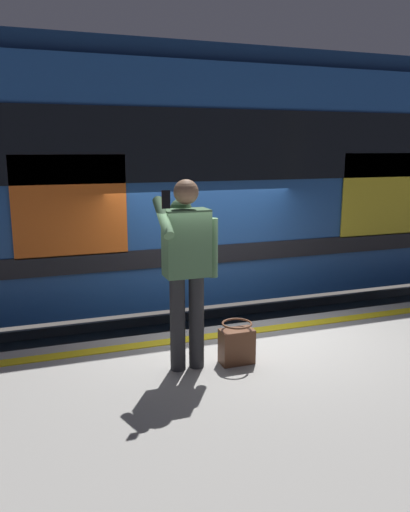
# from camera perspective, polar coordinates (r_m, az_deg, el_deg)

# --- Properties ---
(ground_plane) EXTENTS (25.16, 25.16, 0.00)m
(ground_plane) POSITION_cam_1_polar(r_m,az_deg,el_deg) (6.39, 2.71, -16.38)
(ground_plane) COLOR #4C4742
(platform) EXTENTS (13.71, 4.53, 1.03)m
(platform) POSITION_cam_1_polar(r_m,az_deg,el_deg) (4.42, 14.96, -23.21)
(platform) COLOR gray
(platform) RESTS_ON ground
(safety_line) EXTENTS (13.44, 0.16, 0.01)m
(safety_line) POSITION_cam_1_polar(r_m,az_deg,el_deg) (5.71, 3.97, -8.54)
(safety_line) COLOR yellow
(safety_line) RESTS_ON platform
(track_rail_near) EXTENTS (17.82, 0.08, 0.16)m
(track_rail_near) POSITION_cam_1_polar(r_m,az_deg,el_deg) (7.78, -2.01, -10.34)
(track_rail_near) COLOR slate
(track_rail_near) RESTS_ON ground
(track_rail_far) EXTENTS (17.82, 0.08, 0.16)m
(track_rail_far) POSITION_cam_1_polar(r_m,az_deg,el_deg) (9.07, -4.78, -7.05)
(track_rail_far) COLOR slate
(track_rail_far) RESTS_ON ground
(train_carriage) EXTENTS (12.65, 2.81, 4.17)m
(train_carriage) POSITION_cam_1_polar(r_m,az_deg,el_deg) (8.06, 0.20, 9.09)
(train_carriage) COLOR #1E478C
(train_carriage) RESTS_ON ground
(passenger) EXTENTS (0.57, 0.55, 1.74)m
(passenger) POSITION_cam_1_polar(r_m,az_deg,el_deg) (4.53, -2.09, -0.39)
(passenger) COLOR #262628
(passenger) RESTS_ON platform
(handbag) EXTENTS (0.32, 0.29, 0.40)m
(handbag) POSITION_cam_1_polar(r_m,az_deg,el_deg) (4.89, 3.57, -9.87)
(handbag) COLOR #59331E
(handbag) RESTS_ON platform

